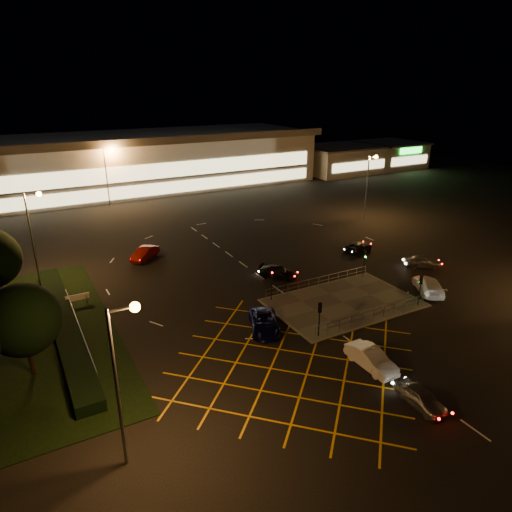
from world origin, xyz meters
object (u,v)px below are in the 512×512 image
car_circ_red (145,253)px  car_queue_white (371,359)px  car_near_silver (421,397)px  car_far_dkgrey (278,272)px  signal_se (421,284)px  car_left_blue (264,323)px  signal_ne (365,258)px  car_approach_white (429,285)px  car_east_grey (358,247)px  signal_sw (320,313)px  car_right_silver (422,261)px  signal_nw (271,279)px

car_circ_red → car_queue_white: bearing=-26.2°
car_near_silver → car_far_dkgrey: 23.45m
car_queue_white → signal_se: bearing=26.5°
car_left_blue → car_circ_red: bearing=123.9°
signal_ne → car_approach_white: (3.42, -6.18, -1.58)m
car_left_blue → car_east_grey: size_ratio=1.18×
car_queue_white → car_far_dkgrey: 18.43m
car_near_silver → signal_sw: bearing=96.5°
car_near_silver → car_far_dkgrey: size_ratio=0.89×
signal_se → signal_ne: bearing=-90.0°
car_near_silver → car_left_blue: 14.52m
car_near_silver → car_east_grey: (16.36, 25.47, -0.05)m
car_far_dkgrey → car_circ_red: car_circ_red is taller
car_right_silver → car_circ_red: size_ratio=0.92×
car_near_silver → car_right_silver: car_right_silver is taller
signal_ne → car_east_grey: bearing=53.3°
car_circ_red → car_east_grey: size_ratio=1.03×
car_left_blue → car_right_silver: car_left_blue is taller
car_far_dkgrey → car_east_grey: size_ratio=0.99×
car_left_blue → car_approach_white: size_ratio=0.96×
signal_sw → signal_ne: (12.00, 7.99, 0.00)m
signal_nw → car_right_silver: size_ratio=0.76×
car_queue_white → car_right_silver: bearing=32.9°
signal_nw → car_left_blue: size_ratio=0.61×
car_far_dkgrey → car_circ_red: size_ratio=0.96×
car_near_silver → car_approach_white: (14.66, 12.43, 0.12)m
signal_sw → car_left_blue: size_ratio=0.61×
car_approach_white → car_east_grey: bearing=-66.4°
car_queue_white → car_far_dkgrey: car_queue_white is taller
car_left_blue → signal_nw: bearing=76.3°
signal_sw → car_far_dkgrey: 13.28m
car_far_dkgrey → signal_sw: bearing=-146.8°
car_far_dkgrey → car_right_silver: 17.51m
car_near_silver → car_left_blue: size_ratio=0.75×
signal_nw → car_far_dkgrey: (3.66, 4.66, -1.73)m
car_near_silver → car_queue_white: car_queue_white is taller
signal_nw → car_queue_white: signal_nw is taller
car_queue_white → car_right_silver: (19.36, 12.58, -0.06)m
signal_nw → signal_ne: same height
car_left_blue → car_right_silver: 24.03m
car_circ_red → car_far_dkgrey: bearing=-0.0°
car_queue_white → car_east_grey: bearing=51.4°
car_queue_white → car_approach_white: bearing=26.8°
signal_ne → car_right_silver: bearing=-6.7°
car_right_silver → signal_ne: bearing=116.2°
car_left_blue → signal_sw: bearing=-20.1°
signal_nw → car_right_silver: signal_nw is taller
car_near_silver → car_circ_red: (-8.60, 36.12, 0.09)m
car_approach_white → car_right_silver: bearing=-101.8°
car_far_dkgrey → car_approach_white: car_approach_white is taller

